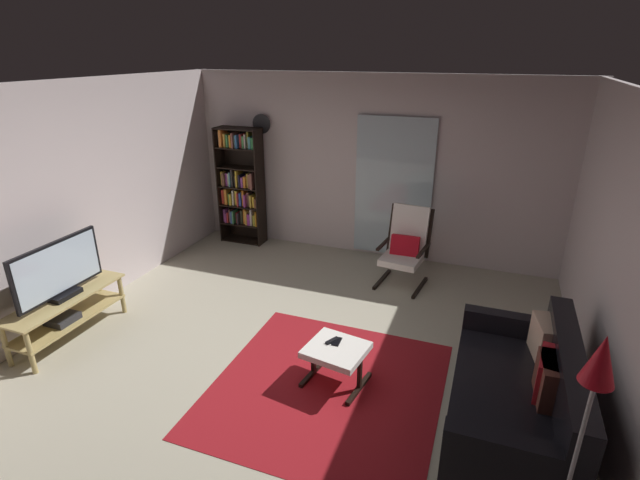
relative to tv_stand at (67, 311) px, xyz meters
name	(u,v)px	position (x,y,z in m)	size (l,w,h in m)	color
ground_plane	(292,358)	(2.37, 0.47, -0.32)	(7.02, 7.02, 0.00)	#ADA68F
wall_back	(370,168)	(2.37, 3.37, 0.98)	(5.60, 0.06, 2.60)	beige
wall_left	(61,206)	(-0.33, 0.47, 0.98)	(0.06, 6.00, 2.60)	beige
wall_right	(632,287)	(5.07, 0.47, 0.98)	(0.06, 6.00, 2.60)	beige
glass_door_panel	(393,189)	(2.73, 3.31, 0.73)	(1.10, 0.01, 2.00)	silver
area_rug	(327,387)	(2.85, 0.18, -0.32)	(2.03, 2.10, 0.01)	maroon
tv_stand	(67,311)	(0.00, 0.00, 0.00)	(0.42, 1.31, 0.49)	tan
television	(59,271)	(0.00, 0.01, 0.46)	(0.20, 1.04, 0.61)	black
bookshelf_near_tv	(241,185)	(0.38, 3.13, 0.60)	(0.69, 0.30, 1.81)	black
leather_sofa	(520,398)	(4.46, 0.25, -0.02)	(0.90, 1.76, 0.82)	black
lounge_armchair	(406,244)	(3.09, 2.56, 0.21)	(0.63, 0.71, 1.02)	black
ottoman	(336,353)	(2.91, 0.29, -0.01)	(0.59, 0.56, 0.38)	white
tv_remote	(332,341)	(2.84, 0.36, 0.07)	(0.04, 0.14, 0.02)	black
cell_phone	(337,341)	(2.88, 0.37, 0.07)	(0.07, 0.14, 0.01)	black
floor_lamp_by_sofa	(593,390)	(4.66, -0.80, 0.93)	(0.22, 0.22, 1.58)	#A5A5AD
wall_clock	(262,124)	(0.70, 3.30, 1.53)	(0.29, 0.03, 0.29)	silver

